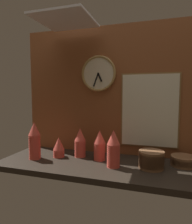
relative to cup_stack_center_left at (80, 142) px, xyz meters
name	(u,v)px	position (x,y,z in m)	size (l,w,h in m)	color
ground_plane	(108,166)	(0.25, -0.09, -0.13)	(1.60, 0.56, 0.04)	black
wall_tiled_back	(116,91)	(0.25, 0.18, 0.41)	(1.60, 0.03, 1.05)	brown
cup_stack_center_left	(80,142)	(0.00, 0.00, 0.00)	(0.09, 0.09, 0.23)	#DB4C3D
cup_stack_far_left	(35,141)	(-0.31, -0.15, 0.03)	(0.09, 0.09, 0.28)	#DB4C3D
cup_stack_center_right	(113,149)	(0.30, -0.14, 0.01)	(0.09, 0.09, 0.26)	#DB4C3D
cup_stack_left	(59,147)	(-0.16, -0.06, -0.04)	(0.09, 0.09, 0.16)	#DB4C3D
cup_stack_center	(100,145)	(0.17, -0.03, 0.00)	(0.09, 0.09, 0.23)	#DB4C3D
bowl_stack_right	(151,159)	(0.55, -0.09, -0.05)	(0.17, 0.17, 0.12)	brown
bowl_stack_far_right	(183,160)	(0.76, 0.02, -0.08)	(0.17, 0.17, 0.07)	brown
wall_clock	(98,74)	(0.11, 0.14, 0.55)	(0.29, 0.03, 0.29)	beige
menu_board	(149,110)	(0.52, 0.15, 0.26)	(0.45, 0.01, 0.58)	olive
ceiling_light_panel	(65,20)	(-0.07, -0.09, 0.92)	(0.40, 0.40, 0.02)	white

